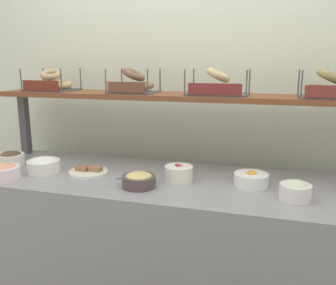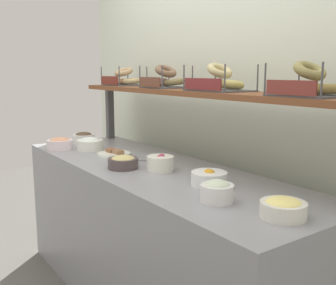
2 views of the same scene
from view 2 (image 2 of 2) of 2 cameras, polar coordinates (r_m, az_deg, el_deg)
name	(u,v)px [view 2 (image 2 of 2)]	position (r m, az deg, el deg)	size (l,w,h in m)	color
back_wall	(226,101)	(2.58, 8.18, 5.81)	(3.42, 0.06, 2.40)	silver
deli_counter	(154,238)	(2.43, -2.06, -13.28)	(2.22, 0.70, 0.85)	gray
shelf_riser_left	(110,113)	(3.29, -8.21, 4.08)	(0.05, 0.05, 0.40)	#4C4C51
upper_shelf	(191,92)	(2.39, 3.28, 7.13)	(2.18, 0.32, 0.03)	brown
bowl_fruit_salad	(209,178)	(1.93, 5.84, -5.02)	(0.17, 0.17, 0.08)	white
bowl_scallion_spread	(217,191)	(1.70, 6.96, -6.80)	(0.14, 0.14, 0.09)	white
bowl_hummus	(123,162)	(2.27, -6.36, -2.75)	(0.17, 0.17, 0.07)	#4E4140
bowl_beet_salad	(160,163)	(2.19, -1.08, -2.92)	(0.15, 0.15, 0.09)	white
bowl_cream_cheese	(90,144)	(2.82, -10.98, -0.17)	(0.18, 0.18, 0.09)	white
bowl_egg_salad	(283,208)	(1.57, 15.98, -8.88)	(0.17, 0.17, 0.08)	white
bowl_lox_spread	(60,143)	(2.89, -15.03, -0.13)	(0.18, 0.18, 0.09)	white
bowl_chocolate_spread	(84,138)	(3.11, -11.85, 0.68)	(0.16, 0.16, 0.08)	white
serving_plate_white	(114,153)	(2.63, -7.62, -1.55)	(0.22, 0.22, 0.04)	white
serving_spoon_near_plate	(141,160)	(2.45, -3.84, -2.44)	(0.10, 0.16, 0.01)	#B7B7BC
bagel_basket_sesame	(123,79)	(3.08, -6.33, 8.86)	(0.29, 0.25, 0.14)	#4C4C51
bagel_basket_poppy	(165,80)	(2.59, -0.39, 8.81)	(0.28, 0.26, 0.15)	#4C4C51
bagel_basket_plain	(219,82)	(2.19, 7.19, 8.45)	(0.34, 0.25, 0.16)	#4C4C51
bagel_basket_everything	(308,85)	(1.81, 19.19, 7.71)	(0.29, 0.27, 0.16)	#4C4C51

